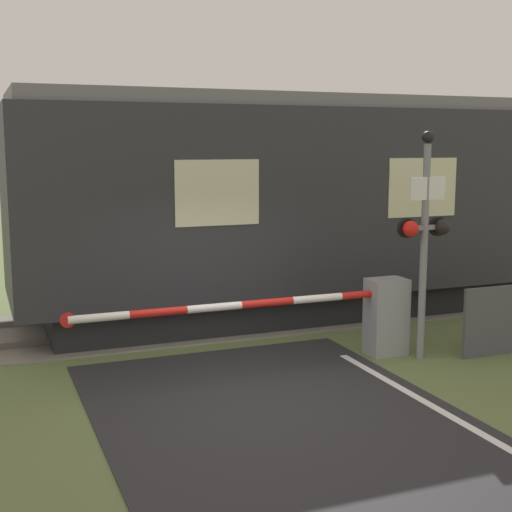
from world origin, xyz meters
TOP-DOWN VIEW (x-y plane):
  - ground_plane at (0.00, 0.00)m, footprint 80.00×80.00m
  - track_bed at (0.00, 4.03)m, footprint 36.00×3.20m
  - train at (4.26, 4.03)m, footprint 14.23×3.21m
  - crossing_barrier at (2.23, 0.90)m, footprint 5.26×0.44m
  - signal_post at (2.99, 0.49)m, footprint 0.86×0.26m

SIDE VIEW (x-z plane):
  - ground_plane at x=0.00m, z-range 0.00..0.00m
  - track_bed at x=0.00m, z-range -0.04..0.09m
  - crossing_barrier at x=2.23m, z-range 0.07..1.27m
  - signal_post at x=2.99m, z-range 0.25..3.72m
  - train at x=4.26m, z-range 0.05..4.20m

